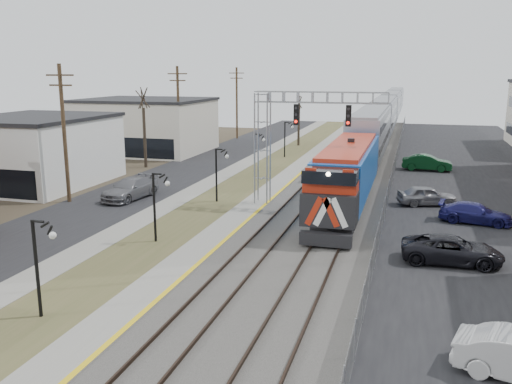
% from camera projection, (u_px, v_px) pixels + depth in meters
% --- Properties ---
extents(street_west, '(7.00, 120.00, 0.04)m').
position_uv_depth(street_west, '(165.00, 179.00, 48.64)').
color(street_west, black).
rests_on(street_west, ground).
extents(sidewalk, '(2.00, 120.00, 0.08)m').
position_uv_depth(sidewalk, '(212.00, 181.00, 47.42)').
color(sidewalk, gray).
rests_on(sidewalk, ground).
extents(grass_median, '(4.00, 120.00, 0.06)m').
position_uv_depth(grass_median, '(245.00, 183.00, 46.61)').
color(grass_median, '#474B28').
rests_on(grass_median, ground).
extents(platform, '(2.00, 120.00, 0.24)m').
position_uv_depth(platform, '(279.00, 184.00, 45.78)').
color(platform, gray).
rests_on(platform, ground).
extents(ballast_bed, '(8.00, 120.00, 0.20)m').
position_uv_depth(ballast_bed, '(338.00, 188.00, 44.42)').
color(ballast_bed, '#595651').
rests_on(ballast_bed, ground).
extents(parking_lot, '(16.00, 120.00, 0.04)m').
position_uv_depth(parking_lot, '(495.00, 198.00, 41.19)').
color(parking_lot, black).
rests_on(parking_lot, ground).
extents(platform_edge, '(0.24, 120.00, 0.01)m').
position_uv_depth(platform_edge, '(289.00, 183.00, 45.51)').
color(platform_edge, gold).
rests_on(platform_edge, platform).
extents(track_near, '(1.58, 120.00, 0.15)m').
position_uv_depth(track_near, '(314.00, 184.00, 44.93)').
color(track_near, '#2D2119').
rests_on(track_near, ballast_bed).
extents(track_far, '(1.58, 120.00, 0.15)m').
position_uv_depth(track_far, '(356.00, 187.00, 43.98)').
color(track_far, '#2D2119').
rests_on(track_far, ballast_bed).
extents(train, '(3.00, 108.65, 5.33)m').
position_uv_depth(train, '(385.00, 116.00, 80.80)').
color(train, blue).
rests_on(train, ground).
extents(signal_gantry, '(9.00, 1.07, 8.15)m').
position_uv_depth(signal_gantry, '(286.00, 129.00, 37.41)').
color(signal_gantry, gray).
rests_on(signal_gantry, ground).
extents(lampposts, '(0.14, 62.14, 4.00)m').
position_uv_depth(lampposts, '(157.00, 207.00, 30.51)').
color(lampposts, black).
rests_on(lampposts, ground).
extents(utility_poles, '(0.28, 80.28, 10.00)m').
position_uv_depth(utility_poles, '(64.00, 135.00, 38.99)').
color(utility_poles, '#4C3823').
rests_on(utility_poles, ground).
extents(fence, '(0.04, 120.00, 1.60)m').
position_uv_depth(fence, '(391.00, 182.00, 43.13)').
color(fence, gray).
rests_on(fence, ground).
extents(bare_trees, '(12.30, 42.30, 5.95)m').
position_uv_depth(bare_trees, '(171.00, 143.00, 52.04)').
color(bare_trees, '#382D23').
rests_on(bare_trees, ground).
extents(car_lot_c, '(4.99, 2.38, 1.37)m').
position_uv_depth(car_lot_c, '(452.00, 251.00, 27.14)').
color(car_lot_c, black).
rests_on(car_lot_c, ground).
extents(car_lot_d, '(4.64, 2.43, 1.28)m').
position_uv_depth(car_lot_d, '(475.00, 214.00, 34.30)').
color(car_lot_d, navy).
rests_on(car_lot_d, ground).
extents(car_lot_e, '(4.46, 2.80, 1.41)m').
position_uv_depth(car_lot_e, '(427.00, 196.00, 38.88)').
color(car_lot_e, slate).
rests_on(car_lot_e, ground).
extents(car_lot_f, '(4.72, 1.82, 1.54)m').
position_uv_depth(car_lot_f, '(427.00, 163.00, 52.44)').
color(car_lot_f, '#0A3618').
rests_on(car_lot_f, ground).
extents(car_street_b, '(2.86, 5.62, 1.56)m').
position_uv_depth(car_street_b, '(130.00, 189.00, 40.85)').
color(car_street_b, slate).
rests_on(car_street_b, ground).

